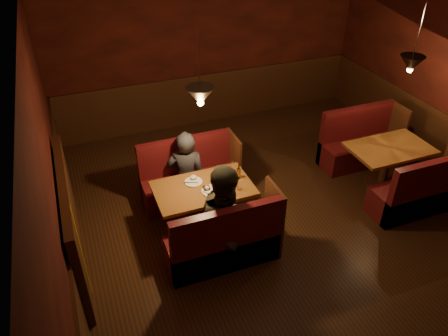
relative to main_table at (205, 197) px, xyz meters
name	(u,v)px	position (x,y,z in m)	size (l,w,h in m)	color
room	(279,167)	(0.91, -0.37, 0.50)	(6.02, 7.02, 2.92)	#341C12
main_table	(205,197)	(0.00, 0.00, 0.00)	(1.33, 0.80, 0.93)	brown
main_bench_far	(190,180)	(0.01, 0.75, -0.23)	(1.46, 0.52, 0.99)	#560D19
main_bench_near	(225,245)	(0.01, -0.75, -0.23)	(1.46, 0.52, 0.99)	#560D19
second_table	(388,157)	(3.03, -0.06, -0.02)	(1.25, 0.80, 0.71)	brown
second_bench_far	(359,145)	(3.06, 0.69, -0.23)	(1.39, 0.52, 0.99)	#560D19
second_bench_near	(420,194)	(3.06, -0.81, -0.23)	(1.39, 0.52, 0.99)	#560D19
diner_a	(186,159)	(-0.06, 0.64, 0.24)	(0.58, 0.38, 1.58)	#2C2C32
diner_b	(227,205)	(0.07, -0.67, 0.33)	(0.86, 0.67, 1.76)	#2D291D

